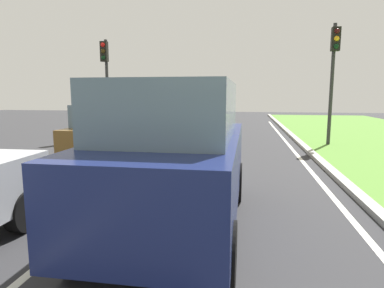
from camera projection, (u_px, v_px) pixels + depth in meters
ground_plane at (186, 162)px, 10.35m from camera, size 60.00×60.00×0.00m
lane_line_center at (165, 161)px, 10.46m from camera, size 0.12×32.00×0.01m
lane_line_right_edge at (306, 166)px, 9.79m from camera, size 0.12×32.00×0.01m
curb_right at (324, 165)px, 9.70m from camera, size 0.24×48.00×0.12m
car_suv_ahead at (176, 156)px, 5.06m from camera, size 2.00×4.51×2.28m
car_hatchback_far at (109, 132)px, 10.80m from camera, size 1.85×3.76×1.78m
traffic_light_near_right at (334, 63)px, 13.05m from camera, size 0.32×0.50×4.84m
traffic_light_overhead_left at (106, 71)px, 15.36m from camera, size 0.32×0.50×4.58m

